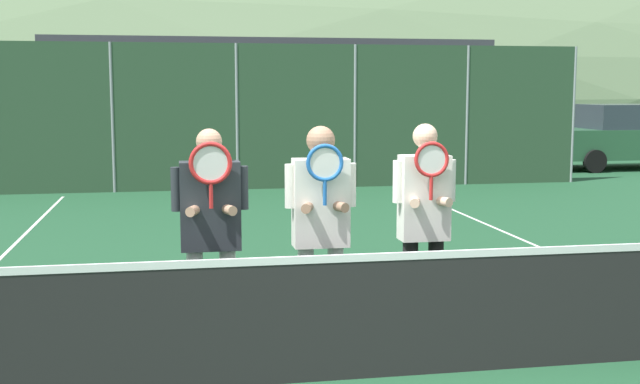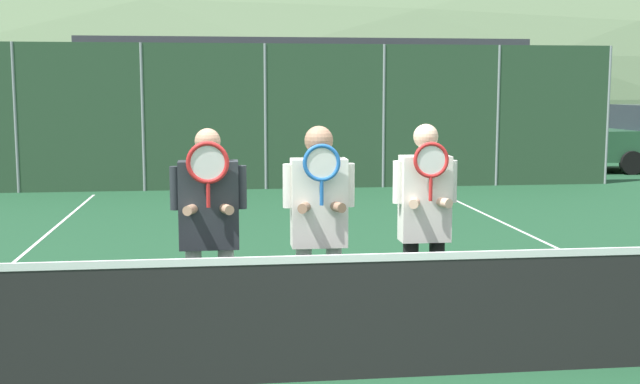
{
  "view_description": "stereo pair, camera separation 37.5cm",
  "coord_description": "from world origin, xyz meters",
  "px_view_note": "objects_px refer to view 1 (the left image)",
  "views": [
    {
      "loc": [
        -1.34,
        -5.61,
        2.15
      ],
      "look_at": [
        -0.15,
        0.87,
        1.3
      ],
      "focal_mm": 45.0,
      "sensor_mm": 36.0,
      "label": 1
    },
    {
      "loc": [
        -0.97,
        -5.67,
        2.15
      ],
      "look_at": [
        -0.15,
        0.87,
        1.3
      ],
      "focal_mm": 45.0,
      "sensor_mm": 36.0,
      "label": 2
    }
  ],
  "objects_px": {
    "player_center_left": "(321,219)",
    "car_right_of_center": "(630,136)",
    "car_left_of_center": "(271,138)",
    "player_leftmost": "(211,223)",
    "car_far_left": "(72,142)",
    "player_center_right": "(424,217)",
    "car_center": "(454,136)"
  },
  "relations": [
    {
      "from": "player_leftmost",
      "to": "car_right_of_center",
      "type": "height_order",
      "value": "player_leftmost"
    },
    {
      "from": "player_leftmost",
      "to": "car_center",
      "type": "xyz_separation_m",
      "value": [
        6.86,
        13.46,
        -0.14
      ]
    },
    {
      "from": "player_center_left",
      "to": "car_center",
      "type": "xyz_separation_m",
      "value": [
        5.99,
        13.53,
        -0.16
      ]
    },
    {
      "from": "car_far_left",
      "to": "car_right_of_center",
      "type": "relative_size",
      "value": 0.95
    },
    {
      "from": "car_right_of_center",
      "to": "player_center_left",
      "type": "bearing_deg",
      "value": -128.98
    },
    {
      "from": "player_center_right",
      "to": "car_center",
      "type": "bearing_deg",
      "value": 69.22
    },
    {
      "from": "player_leftmost",
      "to": "car_left_of_center",
      "type": "relative_size",
      "value": 0.46
    },
    {
      "from": "car_right_of_center",
      "to": "car_left_of_center",
      "type": "bearing_deg",
      "value": 179.68
    },
    {
      "from": "player_center_right",
      "to": "car_right_of_center",
      "type": "distance_m",
      "value": 16.99
    },
    {
      "from": "player_center_left",
      "to": "player_center_right",
      "type": "relative_size",
      "value": 1.0
    },
    {
      "from": "player_center_left",
      "to": "player_leftmost",
      "type": "bearing_deg",
      "value": 175.57
    },
    {
      "from": "player_leftmost",
      "to": "car_left_of_center",
      "type": "bearing_deg",
      "value": 81.13
    },
    {
      "from": "car_left_of_center",
      "to": "car_center",
      "type": "height_order",
      "value": "car_center"
    },
    {
      "from": "player_center_left",
      "to": "car_far_left",
      "type": "relative_size",
      "value": 0.41
    },
    {
      "from": "player_leftmost",
      "to": "player_center_left",
      "type": "distance_m",
      "value": 0.88
    },
    {
      "from": "player_center_right",
      "to": "car_far_left",
      "type": "relative_size",
      "value": 0.41
    },
    {
      "from": "car_far_left",
      "to": "car_right_of_center",
      "type": "bearing_deg",
      "value": -0.15
    },
    {
      "from": "player_leftmost",
      "to": "car_far_left",
      "type": "relative_size",
      "value": 0.41
    },
    {
      "from": "car_far_left",
      "to": "car_center",
      "type": "distance_m",
      "value": 9.53
    },
    {
      "from": "car_center",
      "to": "car_right_of_center",
      "type": "bearing_deg",
      "value": 1.93
    },
    {
      "from": "car_left_of_center",
      "to": "car_right_of_center",
      "type": "distance_m",
      "value": 9.83
    },
    {
      "from": "car_center",
      "to": "player_center_left",
      "type": "bearing_deg",
      "value": -113.88
    },
    {
      "from": "player_center_right",
      "to": "car_left_of_center",
      "type": "distance_m",
      "value": 13.66
    },
    {
      "from": "player_center_left",
      "to": "car_far_left",
      "type": "distance_m",
      "value": 14.19
    },
    {
      "from": "car_left_of_center",
      "to": "car_right_of_center",
      "type": "bearing_deg",
      "value": -0.32
    },
    {
      "from": "car_left_of_center",
      "to": "car_center",
      "type": "relative_size",
      "value": 0.92
    },
    {
      "from": "car_far_left",
      "to": "car_left_of_center",
      "type": "bearing_deg",
      "value": 0.19
    },
    {
      "from": "player_center_left",
      "to": "car_right_of_center",
      "type": "relative_size",
      "value": 0.39
    },
    {
      "from": "player_center_left",
      "to": "car_right_of_center",
      "type": "xyz_separation_m",
      "value": [
        11.09,
        13.7,
        -0.22
      ]
    },
    {
      "from": "player_leftmost",
      "to": "player_center_left",
      "type": "relative_size",
      "value": 0.99
    },
    {
      "from": "car_far_left",
      "to": "car_center",
      "type": "xyz_separation_m",
      "value": [
        9.53,
        -0.21,
        0.06
      ]
    },
    {
      "from": "player_center_right",
      "to": "car_left_of_center",
      "type": "bearing_deg",
      "value": 88.46
    }
  ]
}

